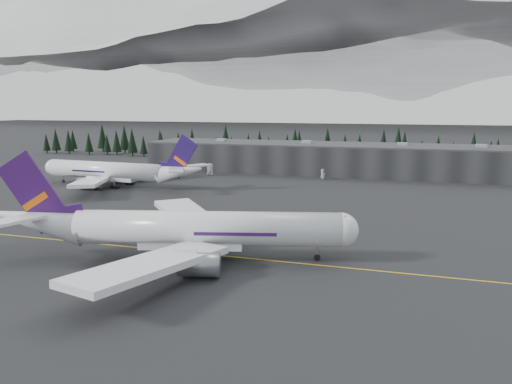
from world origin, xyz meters
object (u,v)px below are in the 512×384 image
(jet_parked, at_px, (119,171))
(gse_vehicle_a, at_px, (210,174))
(terminal, at_px, (329,158))
(gse_vehicle_b, at_px, (323,177))
(jet_main, at_px, (176,229))

(jet_parked, distance_m, gse_vehicle_a, 41.52)
(jet_parked, bearing_deg, terminal, -134.45)
(terminal, distance_m, jet_parked, 89.29)
(jet_parked, height_order, gse_vehicle_b, jet_parked)
(terminal, relative_size, gse_vehicle_b, 38.82)
(jet_main, distance_m, gse_vehicle_a, 113.52)
(gse_vehicle_b, bearing_deg, jet_main, -40.14)
(gse_vehicle_b, bearing_deg, gse_vehicle_a, -120.35)
(jet_parked, relative_size, gse_vehicle_b, 16.08)
(jet_main, bearing_deg, terminal, 71.93)
(jet_parked, bearing_deg, jet_main, 132.64)
(terminal, bearing_deg, jet_parked, -137.71)
(terminal, xyz_separation_m, gse_vehicle_a, (-45.72, -24.20, -5.59))
(jet_main, height_order, jet_parked, jet_main)
(jet_parked, relative_size, gse_vehicle_a, 12.98)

